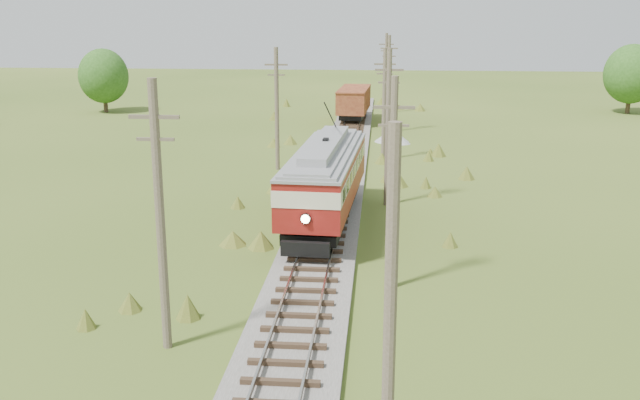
{
  "coord_description": "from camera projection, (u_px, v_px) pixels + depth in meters",
  "views": [
    {
      "loc": [
        2.81,
        -9.43,
        10.96
      ],
      "look_at": [
        0.0,
        23.11,
        2.3
      ],
      "focal_mm": 40.0,
      "sensor_mm": 36.0,
      "label": 1
    }
  ],
  "objects": [
    {
      "name": "gondola",
      "position": [
        354.0,
        101.0,
        72.39
      ],
      "size": [
        3.28,
        8.84,
        2.89
      ],
      "rotation": [
        0.0,
        0.0,
        -0.05
      ],
      "color": "black",
      "rests_on": "ground"
    },
    {
      "name": "utility_pole_r_6",
      "position": [
        386.0,
        72.0,
        78.12
      ],
      "size": [
        1.6,
        0.3,
        8.7
      ],
      "color": "brown",
      "rests_on": "ground"
    },
    {
      "name": "streetcar",
      "position": [
        326.0,
        175.0,
        36.89
      ],
      "size": [
        3.78,
        13.34,
        6.05
      ],
      "rotation": [
        0.0,
        0.0,
        -0.05
      ],
      "color": "black",
      "rests_on": "ground"
    },
    {
      "name": "tree_mid_b",
      "position": [
        631.0,
        74.0,
        77.85
      ],
      "size": [
        5.88,
        5.88,
        7.57
      ],
      "color": "#38281C",
      "rests_on": "ground"
    },
    {
      "name": "utility_pole_l_b",
      "position": [
        277.0,
        108.0,
        49.89
      ],
      "size": [
        1.6,
        0.3,
        8.6
      ],
      "color": "brown",
      "rests_on": "ground"
    },
    {
      "name": "utility_pole_r_3",
      "position": [
        388.0,
        126.0,
        40.53
      ],
      "size": [
        1.6,
        0.3,
        9.0
      ],
      "color": "brown",
      "rests_on": "ground"
    },
    {
      "name": "railbed_main",
      "position": [
        335.0,
        188.0,
        44.82
      ],
      "size": [
        3.6,
        96.0,
        0.57
      ],
      "color": "#605B54",
      "rests_on": "ground"
    },
    {
      "name": "utility_pole_r_5",
      "position": [
        388.0,
        83.0,
        65.56
      ],
      "size": [
        1.6,
        0.3,
        8.9
      ],
      "color": "brown",
      "rests_on": "ground"
    },
    {
      "name": "gravel_pile",
      "position": [
        393.0,
        136.0,
        61.59
      ],
      "size": [
        3.1,
        3.29,
        1.13
      ],
      "color": "gray",
      "rests_on": "ground"
    },
    {
      "name": "utility_pole_l_a",
      "position": [
        160.0,
        215.0,
        22.85
      ],
      "size": [
        1.6,
        0.3,
        9.0
      ],
      "color": "brown",
      "rests_on": "ground"
    },
    {
      "name": "utility_pole_r_1",
      "position": [
        390.0,
        322.0,
        15.56
      ],
      "size": [
        0.3,
        0.3,
        8.8
      ],
      "color": "brown",
      "rests_on": "ground"
    },
    {
      "name": "tree_mid_a",
      "position": [
        103.0,
        76.0,
        78.91
      ],
      "size": [
        5.46,
        5.46,
        7.03
      ],
      "color": "#38281C",
      "rests_on": "ground"
    },
    {
      "name": "utility_pole_r_4",
      "position": [
        384.0,
        103.0,
        53.14
      ],
      "size": [
        1.6,
        0.3,
        8.4
      ],
      "color": "brown",
      "rests_on": "ground"
    },
    {
      "name": "utility_pole_r_2",
      "position": [
        392.0,
        183.0,
        28.05
      ],
      "size": [
        1.6,
        0.3,
        8.6
      ],
      "color": "brown",
      "rests_on": "ground"
    }
  ]
}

